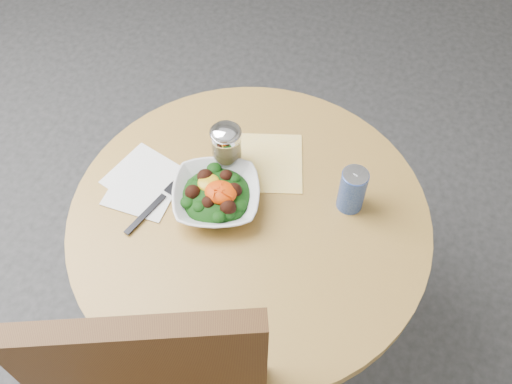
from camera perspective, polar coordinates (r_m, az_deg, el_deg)
ground at (r=2.08m, az=-0.48°, el=-13.69°), size 6.00×6.00×0.00m
table at (r=1.58m, az=-0.62°, el=-6.23°), size 0.90×0.90×0.75m
cloth_napkin at (r=1.51m, az=0.52°, el=2.98°), size 0.27×0.25×0.00m
paper_napkins at (r=1.50m, az=-11.19°, el=0.95°), size 0.20×0.22×0.00m
salad_bowl at (r=1.41m, az=-3.98°, el=-0.34°), size 0.28×0.28×0.08m
fork at (r=1.45m, az=-9.69°, el=-0.91°), size 0.08×0.22×0.00m
spice_shaker at (r=1.45m, az=-2.96°, el=4.46°), size 0.08×0.08×0.14m
beverage_can at (r=1.40m, az=9.61°, el=0.22°), size 0.07×0.07×0.13m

